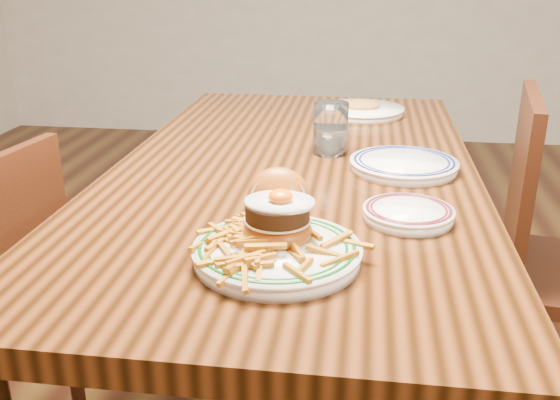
# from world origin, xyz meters

# --- Properties ---
(table) EXTENTS (0.85, 1.60, 0.75)m
(table) POSITION_xyz_m (0.00, 0.00, 0.66)
(table) COLOR black
(table) RESTS_ON floor
(chair_right) EXTENTS (0.48, 0.48, 0.90)m
(chair_right) POSITION_xyz_m (0.68, 0.13, 0.48)
(chair_right) COLOR #38180B
(chair_right) RESTS_ON floor
(main_plate) EXTENTS (0.28, 0.29, 0.13)m
(main_plate) POSITION_xyz_m (0.03, -0.50, 0.79)
(main_plate) COLOR white
(main_plate) RESTS_ON table
(side_plate) EXTENTS (0.17, 0.18, 0.03)m
(side_plate) POSITION_xyz_m (0.25, -0.31, 0.77)
(side_plate) COLOR white
(side_plate) RESTS_ON table
(rear_plate) EXTENTS (0.25, 0.25, 0.03)m
(rear_plate) POSITION_xyz_m (0.26, -0.01, 0.77)
(rear_plate) COLOR white
(rear_plate) RESTS_ON table
(water_glass) EXTENTS (0.09, 0.09, 0.13)m
(water_glass) POSITION_xyz_m (0.08, 0.10, 0.81)
(water_glass) COLOR white
(water_glass) RESTS_ON table
(far_plate) EXTENTS (0.27, 0.27, 0.05)m
(far_plate) POSITION_xyz_m (0.15, 0.53, 0.77)
(far_plate) COLOR white
(far_plate) RESTS_ON table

